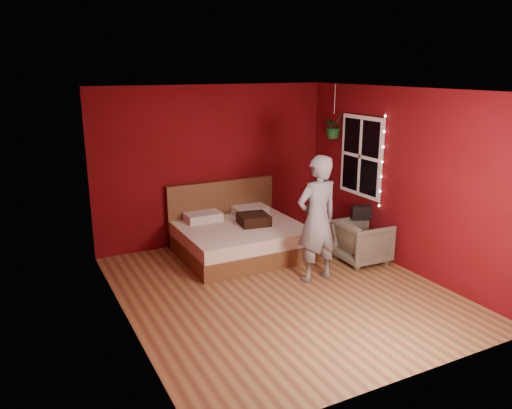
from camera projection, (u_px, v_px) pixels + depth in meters
The scene contains 10 objects.
floor at pixel (280, 290), 6.64m from camera, with size 4.50×4.50×0.00m, color olive.
room_walls at pixel (282, 166), 6.20m from camera, with size 4.04×4.54×2.62m.
window at pixel (361, 156), 7.88m from camera, with size 0.05×0.97×1.27m.
fairy_lights at pixel (382, 162), 7.42m from camera, with size 0.04×0.04×1.45m.
bed at pixel (239, 237), 7.89m from camera, with size 1.89×1.60×1.04m.
person at pixel (317, 219), 6.73m from camera, with size 0.64×0.42×1.76m, color slate.
armchair at pixel (363, 242), 7.52m from camera, with size 0.69×0.71×0.64m, color #696853.
handbag at pixel (361, 213), 7.50m from camera, with size 0.29×0.14×0.21m, color black.
throw_pillow at pixel (254, 219), 7.83m from camera, with size 0.45×0.45×0.16m, color black.
hanging_plant at pixel (334, 126), 8.28m from camera, with size 0.40×0.35×0.89m.
Camera 1 is at (-3.06, -5.28, 2.86)m, focal length 35.00 mm.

